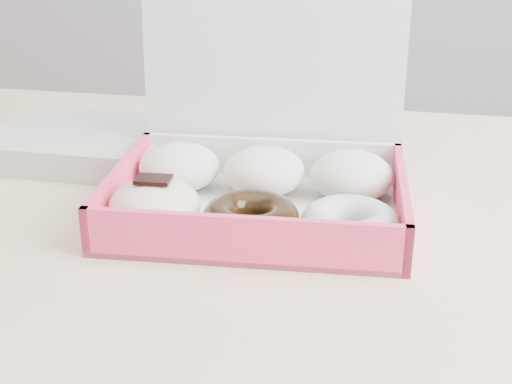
# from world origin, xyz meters

# --- Properties ---
(table) EXTENTS (1.20, 0.80, 0.75)m
(table) POSITION_xyz_m (0.00, 0.00, 0.67)
(table) COLOR #D0BA89
(table) RESTS_ON ground
(donut_box) EXTENTS (0.32, 0.27, 0.22)m
(donut_box) POSITION_xyz_m (0.03, -0.01, 0.79)
(donut_box) COLOR silver
(donut_box) RESTS_ON table
(newspapers) EXTENTS (0.23, 0.18, 0.04)m
(newspapers) POSITION_xyz_m (-0.22, 0.11, 0.77)
(newspapers) COLOR silver
(newspapers) RESTS_ON table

